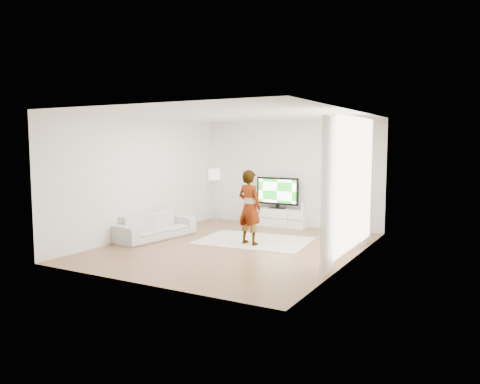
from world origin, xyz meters
The scene contains 17 objects.
floor centered at (0.00, 0.00, 0.00)m, with size 6.00×6.00×0.00m, color #946B43.
ceiling centered at (0.00, 0.00, 2.80)m, with size 6.00×6.00×0.00m, color white.
wall_left centered at (-2.50, 0.00, 1.40)m, with size 0.02×6.00×2.80m, color silver.
wall_right centered at (2.50, 0.00, 1.40)m, with size 0.02×6.00×2.80m, color silver.
wall_back centered at (0.00, 3.00, 1.40)m, with size 5.00×0.02×2.80m, color silver.
wall_front centered at (0.00, -3.00, 1.40)m, with size 5.00×0.02×2.80m, color silver.
window centered at (2.48, 0.30, 1.45)m, with size 0.01×2.60×2.50m, color white.
curtain_near centered at (2.40, -1.00, 1.35)m, with size 0.04×0.70×2.60m, color white.
curtain_far centered at (2.40, 1.60, 1.35)m, with size 0.04×0.70×2.60m, color white.
media_console centered at (-0.26, 2.76, 0.23)m, with size 1.66×0.47×0.47m.
television centered at (-0.26, 2.79, 0.92)m, with size 1.19×0.23×0.83m.
game_console centered at (0.47, 2.76, 0.58)m, with size 0.08×0.17×0.22m.
potted_plant centered at (-0.97, 2.77, 0.66)m, with size 0.21×0.21×0.38m, color #3F7238.
rug centered at (0.09, 0.75, 0.01)m, with size 2.44×1.76×0.01m, color beige.
player centered at (0.18, 0.36, 0.82)m, with size 0.59×0.39×1.62m, color #334772.
sofa centered at (-2.07, -0.11, 0.29)m, with size 2.01×0.79×0.59m, color silver.
floor_lamp centered at (-2.20, 2.70, 1.26)m, with size 0.33×0.33×1.48m.
Camera 1 is at (4.86, -8.50, 2.21)m, focal length 35.00 mm.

